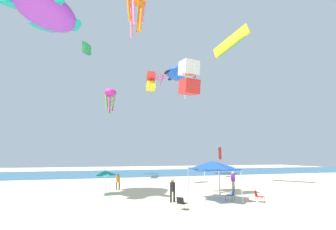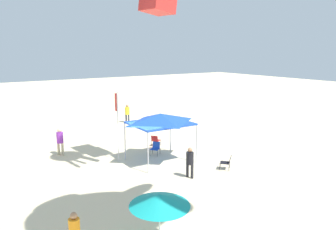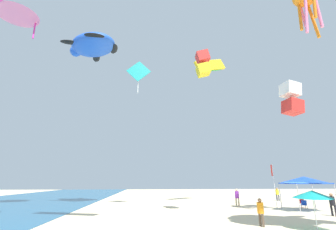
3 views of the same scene
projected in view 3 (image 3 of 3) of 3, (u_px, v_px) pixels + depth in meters
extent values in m
cube|color=beige|center=(301.00, 212.00, 20.84)|extent=(120.00, 120.00, 0.10)
cylinder|color=#B7B7BC|center=(314.00, 196.00, 22.80)|extent=(0.07, 0.07, 2.34)
cylinder|color=#B7B7BC|center=(299.00, 199.00, 19.78)|extent=(0.07, 0.07, 2.34)
cylinder|color=#B7B7BC|center=(280.00, 196.00, 22.55)|extent=(0.07, 0.07, 2.34)
cube|color=blue|center=(305.00, 183.00, 21.62)|extent=(3.00, 3.50, 0.10)
pyramid|color=blue|center=(304.00, 180.00, 21.71)|extent=(2.94, 3.43, 0.56)
cylinder|color=silver|center=(315.00, 210.00, 13.06)|extent=(0.12, 0.08, 2.06)
cone|color=teal|center=(312.00, 194.00, 13.26)|extent=(2.10, 2.09, 0.52)
cylinder|color=black|center=(307.00, 205.00, 24.03)|extent=(0.02, 0.02, 0.40)
cylinder|color=black|center=(302.00, 205.00, 24.41)|extent=(0.02, 0.02, 0.40)
cylinder|color=black|center=(305.00, 206.00, 23.70)|extent=(0.02, 0.02, 0.40)
cylinder|color=black|center=(300.00, 205.00, 24.08)|extent=(0.02, 0.02, 0.40)
cube|color=red|center=(303.00, 203.00, 24.11)|extent=(0.73, 0.73, 0.03)
cube|color=red|center=(302.00, 201.00, 23.98)|extent=(0.48, 0.40, 0.41)
cylinder|color=black|center=(300.00, 207.00, 22.22)|extent=(0.02, 0.02, 0.40)
cylinder|color=black|center=(306.00, 208.00, 21.87)|extent=(0.02, 0.02, 0.40)
cylinder|color=black|center=(301.00, 207.00, 22.57)|extent=(0.02, 0.02, 0.40)
cylinder|color=black|center=(307.00, 207.00, 22.22)|extent=(0.02, 0.02, 0.40)
cube|color=blue|center=(303.00, 205.00, 22.27)|extent=(0.73, 0.73, 0.03)
cube|color=blue|center=(304.00, 202.00, 22.53)|extent=(0.46, 0.42, 0.41)
cylinder|color=silver|center=(275.00, 186.00, 22.94)|extent=(0.06, 0.06, 4.29)
cube|color=red|center=(272.00, 170.00, 23.51)|extent=(0.30, 0.02, 1.10)
cylinder|color=brown|center=(260.00, 220.00, 14.02)|extent=(0.14, 0.14, 0.72)
cylinder|color=brown|center=(263.00, 220.00, 13.76)|extent=(0.14, 0.14, 0.72)
cylinder|color=orange|center=(260.00, 208.00, 14.07)|extent=(0.38, 0.38, 0.63)
sphere|color=#A87A56|center=(260.00, 200.00, 14.19)|extent=(0.24, 0.24, 0.24)
cylinder|color=#33384C|center=(279.00, 198.00, 31.97)|extent=(0.15, 0.15, 0.79)
cylinder|color=#33384C|center=(277.00, 198.00, 32.23)|extent=(0.15, 0.15, 0.79)
cylinder|color=yellow|center=(277.00, 192.00, 32.30)|extent=(0.41, 0.41, 0.69)
sphere|color=#A87A56|center=(277.00, 189.00, 32.43)|extent=(0.26, 0.26, 0.26)
cylinder|color=#C6B28C|center=(239.00, 202.00, 25.01)|extent=(0.16, 0.16, 0.82)
cylinder|color=#C6B28C|center=(236.00, 202.00, 25.25)|extent=(0.16, 0.16, 0.82)
cylinder|color=purple|center=(237.00, 195.00, 25.34)|extent=(0.43, 0.43, 0.71)
sphere|color=beige|center=(237.00, 190.00, 25.48)|extent=(0.27, 0.27, 0.27)
cylinder|color=black|center=(336.00, 211.00, 17.80)|extent=(0.15, 0.15, 0.77)
cylinder|color=black|center=(332.00, 211.00, 18.06)|extent=(0.15, 0.15, 0.77)
cylinder|color=black|center=(332.00, 201.00, 18.13)|extent=(0.40, 0.40, 0.67)
sphere|color=#A87A56|center=(331.00, 195.00, 18.25)|extent=(0.25, 0.25, 0.25)
ellipsoid|color=blue|center=(93.00, 45.00, 28.37)|extent=(6.94, 7.23, 2.30)
sphere|color=blue|center=(76.00, 51.00, 29.92)|extent=(1.42, 1.42, 1.42)
ellipsoid|color=black|center=(70.00, 42.00, 27.35)|extent=(1.08, 2.27, 0.31)
ellipsoid|color=black|center=(96.00, 58.00, 30.77)|extent=(2.36, 1.42, 0.31)
ellipsoid|color=black|center=(94.00, 36.00, 26.09)|extent=(1.08, 2.27, 0.31)
ellipsoid|color=black|center=(114.00, 49.00, 28.72)|extent=(2.36, 1.42, 0.31)
cube|color=yellow|center=(210.00, 65.00, 31.24)|extent=(2.66, 4.89, 3.15)
cube|color=green|center=(210.00, 70.00, 31.05)|extent=(1.99, 3.60, 1.77)
cube|color=red|center=(203.00, 57.00, 20.75)|extent=(1.07, 1.26, 1.14)
cube|color=yellow|center=(203.00, 70.00, 20.41)|extent=(1.07, 1.26, 1.14)
cone|color=pink|center=(18.00, 12.00, 25.91)|extent=(6.04, 6.04, 0.86)
cylinder|color=#E02D9E|center=(34.00, 29.00, 26.49)|extent=(1.30, 0.83, 3.10)
cube|color=teal|center=(139.00, 71.00, 27.05)|extent=(0.59, 2.87, 2.83)
cylinder|color=white|center=(138.00, 84.00, 26.60)|extent=(0.10, 0.10, 2.03)
cylinder|color=orange|center=(314.00, 5.00, 18.69)|extent=(0.46, 0.25, 2.18)
cylinder|color=pink|center=(319.00, 12.00, 19.00)|extent=(0.37, 0.48, 2.79)
cylinder|color=orange|center=(313.00, 20.00, 19.55)|extent=(0.42, 0.52, 3.38)
cylinder|color=pink|center=(303.00, 16.00, 19.96)|extent=(0.46, 0.25, 2.18)
cylinder|color=orange|center=(300.00, 16.00, 19.49)|extent=(0.37, 0.48, 2.79)
cylinder|color=pink|center=(306.00, 14.00, 18.77)|extent=(0.42, 0.52, 3.38)
cube|color=white|center=(290.00, 90.00, 22.49)|extent=(1.63, 1.77, 1.44)
cube|color=red|center=(293.00, 107.00, 22.02)|extent=(1.63, 1.77, 1.44)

